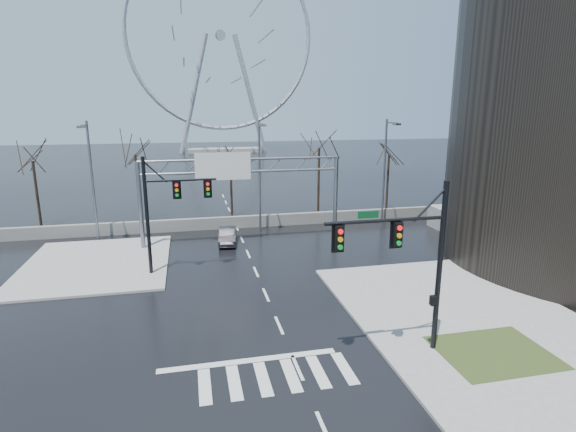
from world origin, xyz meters
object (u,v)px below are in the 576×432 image
object	(u,v)px
ferris_wheel	(221,43)
signal_mast_near	(413,253)
sign_gantry	(237,182)
car	(228,236)
signal_mast_far	(164,204)

from	to	relation	value
ferris_wheel	signal_mast_near	bearing A→B (deg)	-89.92
signal_mast_near	ferris_wheel	world-z (taller)	ferris_wheel
signal_mast_near	sign_gantry	bearing A→B (deg)	106.19
signal_mast_near	car	distance (m)	20.72
ferris_wheel	car	size ratio (longest dim) A/B	12.94
signal_mast_near	car	bearing A→B (deg)	108.44
sign_gantry	signal_mast_far	bearing A→B (deg)	-132.47
signal_mast_far	ferris_wheel	bearing A→B (deg)	82.80
signal_mast_near	ferris_wheel	bearing A→B (deg)	90.08
signal_mast_far	signal_mast_near	bearing A→B (deg)	-49.74
signal_mast_far	sign_gantry	size ratio (longest dim) A/B	0.49
signal_mast_near	signal_mast_far	world-z (taller)	same
signal_mast_far	car	size ratio (longest dim) A/B	2.03
ferris_wheel	signal_mast_far	bearing A→B (deg)	-97.20
signal_mast_far	ferris_wheel	distance (m)	89.30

